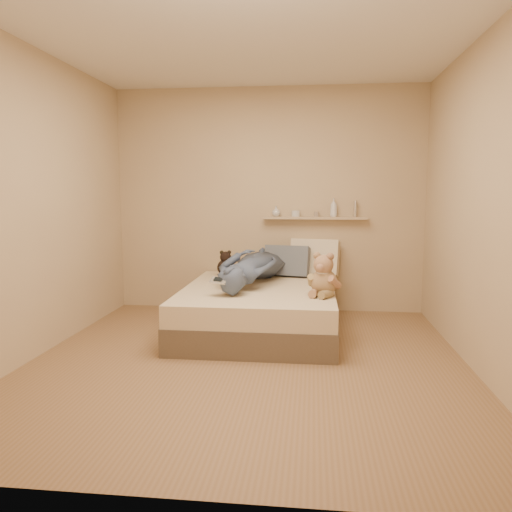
# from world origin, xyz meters

# --- Properties ---
(room) EXTENTS (3.80, 3.80, 3.80)m
(room) POSITION_xyz_m (0.00, 0.00, 1.30)
(room) COLOR #876545
(room) RESTS_ON ground
(bed) EXTENTS (1.50, 1.90, 0.45)m
(bed) POSITION_xyz_m (0.00, 0.93, 0.22)
(bed) COLOR brown
(bed) RESTS_ON floor
(game_console) EXTENTS (0.18, 0.13, 0.06)m
(game_console) POSITION_xyz_m (-0.32, 0.42, 0.60)
(game_console) COLOR silver
(game_console) RESTS_ON bed
(teddy_bear) EXTENTS (0.32, 0.33, 0.41)m
(teddy_bear) POSITION_xyz_m (0.63, 0.57, 0.62)
(teddy_bear) COLOR tan
(teddy_bear) RESTS_ON bed
(dark_plush) EXTENTS (0.19, 0.19, 0.29)m
(dark_plush) POSITION_xyz_m (-0.45, 1.56, 0.58)
(dark_plush) COLOR black
(dark_plush) RESTS_ON bed
(pillow_cream) EXTENTS (0.59, 0.37, 0.43)m
(pillow_cream) POSITION_xyz_m (0.55, 1.76, 0.65)
(pillow_cream) COLOR beige
(pillow_cream) RESTS_ON bed
(pillow_grey) EXTENTS (0.53, 0.32, 0.37)m
(pillow_grey) POSITION_xyz_m (0.24, 1.62, 0.62)
(pillow_grey) COLOR slate
(pillow_grey) RESTS_ON bed
(person) EXTENTS (0.84, 1.61, 0.37)m
(person) POSITION_xyz_m (-0.09, 1.12, 0.63)
(person) COLOR #3E4C62
(person) RESTS_ON bed
(wall_shelf) EXTENTS (1.20, 0.12, 0.03)m
(wall_shelf) POSITION_xyz_m (0.55, 1.84, 1.10)
(wall_shelf) COLOR tan
(wall_shelf) RESTS_ON wall_back
(shelf_bottles) EXTENTS (0.98, 0.11, 0.21)m
(shelf_bottles) POSITION_xyz_m (0.49, 1.84, 1.19)
(shelf_bottles) COLOR silver
(shelf_bottles) RESTS_ON wall_shelf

